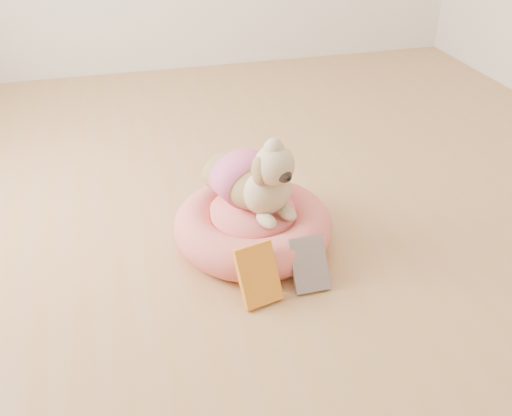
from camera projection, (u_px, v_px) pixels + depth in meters
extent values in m
plane|color=tan|center=(284.00, 232.00, 2.43)|extent=(4.50, 4.50, 0.00)
cylinder|color=#F4625F|center=(253.00, 232.00, 2.35)|extent=(0.47, 0.47, 0.10)
torus|color=#F4625F|center=(253.00, 225.00, 2.33)|extent=(0.65, 0.65, 0.17)
cylinder|color=#F4625F|center=(253.00, 217.00, 2.31)|extent=(0.34, 0.34, 0.09)
cube|color=gold|center=(258.00, 275.00, 2.02)|extent=(0.17, 0.16, 0.21)
cube|color=silver|center=(309.00, 264.00, 2.10)|extent=(0.13, 0.14, 0.18)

